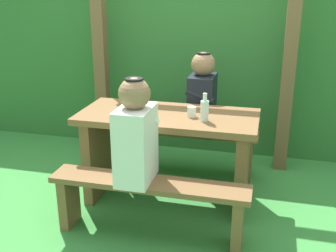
% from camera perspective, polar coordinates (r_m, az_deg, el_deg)
% --- Properties ---
extents(ground_plane, '(12.00, 12.00, 0.00)m').
position_cam_1_polar(ground_plane, '(3.51, 0.00, -10.04)').
color(ground_plane, '#3C8A3E').
extents(hedge_backdrop, '(6.40, 1.05, 1.73)m').
position_cam_1_polar(hedge_backdrop, '(4.75, 4.88, 8.90)').
color(hedge_backdrop, '#306B30').
rests_on(hedge_backdrop, ground_plane).
extents(pergola_post_left, '(0.12, 0.12, 2.01)m').
position_cam_1_polar(pergola_post_left, '(4.23, -9.33, 9.37)').
color(pergola_post_left, brown).
rests_on(pergola_post_left, ground_plane).
extents(pergola_post_right, '(0.12, 0.12, 2.01)m').
position_cam_1_polar(pergola_post_right, '(3.90, 16.47, 7.99)').
color(pergola_post_right, brown).
rests_on(pergola_post_right, ground_plane).
extents(picnic_table, '(1.40, 0.64, 0.75)m').
position_cam_1_polar(picnic_table, '(3.29, 0.00, -2.29)').
color(picnic_table, brown).
rests_on(picnic_table, ground_plane).
extents(bench_near, '(1.40, 0.24, 0.43)m').
position_cam_1_polar(bench_near, '(2.90, -2.66, -9.81)').
color(bench_near, brown).
rests_on(bench_near, ground_plane).
extents(bench_far, '(1.40, 0.24, 0.43)m').
position_cam_1_polar(bench_far, '(3.86, 1.97, -2.10)').
color(bench_far, brown).
rests_on(bench_far, ground_plane).
extents(person_white_shirt, '(0.25, 0.35, 0.72)m').
position_cam_1_polar(person_white_shirt, '(2.73, -4.52, -1.22)').
color(person_white_shirt, white).
rests_on(person_white_shirt, bench_near).
extents(person_black_coat, '(0.25, 0.35, 0.72)m').
position_cam_1_polar(person_black_coat, '(3.68, 4.79, 4.21)').
color(person_black_coat, black).
rests_on(person_black_coat, bench_far).
extents(drinking_glass, '(0.07, 0.07, 0.08)m').
position_cam_1_polar(drinking_glass, '(3.13, 3.31, 1.99)').
color(drinking_glass, silver).
rests_on(drinking_glass, picnic_table).
extents(bottle_left, '(0.06, 0.06, 0.21)m').
position_cam_1_polar(bottle_left, '(3.02, 5.11, 2.24)').
color(bottle_left, silver).
rests_on(bottle_left, picnic_table).
extents(cell_phone, '(0.13, 0.16, 0.01)m').
position_cam_1_polar(cell_phone, '(3.31, -5.71, 2.29)').
color(cell_phone, black).
rests_on(cell_phone, picnic_table).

